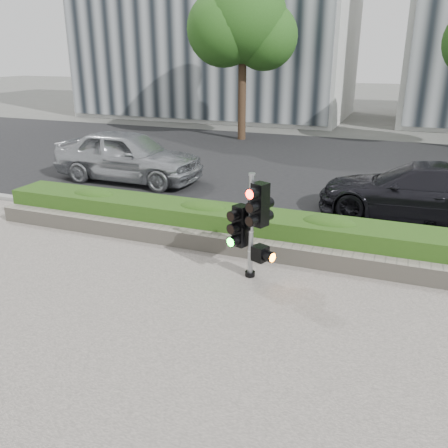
# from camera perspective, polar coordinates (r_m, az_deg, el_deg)

# --- Properties ---
(ground) EXTENTS (120.00, 120.00, 0.00)m
(ground) POSITION_cam_1_polar(r_m,az_deg,el_deg) (7.88, -1.93, -9.16)
(ground) COLOR #51514C
(ground) RESTS_ON ground
(sidewalk) EXTENTS (16.00, 11.00, 0.03)m
(sidewalk) POSITION_cam_1_polar(r_m,az_deg,el_deg) (6.05, -11.84, -19.67)
(sidewalk) COLOR #9E9389
(sidewalk) RESTS_ON ground
(road) EXTENTS (60.00, 13.00, 0.02)m
(road) POSITION_cam_1_polar(r_m,az_deg,el_deg) (16.97, 11.53, 6.58)
(road) COLOR black
(road) RESTS_ON ground
(curb) EXTENTS (60.00, 0.25, 0.12)m
(curb) POSITION_cam_1_polar(r_m,az_deg,el_deg) (10.55, 4.80, -1.05)
(curb) COLOR gray
(curb) RESTS_ON ground
(stone_wall) EXTENTS (12.00, 0.32, 0.34)m
(stone_wall) POSITION_cam_1_polar(r_m,az_deg,el_deg) (9.39, 2.62, -2.81)
(stone_wall) COLOR gray
(stone_wall) RESTS_ON sidewalk
(hedge) EXTENTS (12.00, 1.00, 0.68)m
(hedge) POSITION_cam_1_polar(r_m,az_deg,el_deg) (9.90, 3.85, -0.54)
(hedge) COLOR #497223
(hedge) RESTS_ON sidewalk
(tree_left) EXTENTS (4.61, 4.03, 7.34)m
(tree_left) POSITION_cam_1_polar(r_m,az_deg,el_deg) (22.13, 2.31, 23.13)
(tree_left) COLOR black
(tree_left) RESTS_ON ground
(traffic_signal) EXTENTS (0.71, 0.60, 1.91)m
(traffic_signal) POSITION_cam_1_polar(r_m,az_deg,el_deg) (8.20, 3.54, 0.35)
(traffic_signal) COLOR black
(traffic_signal) RESTS_ON sidewalk
(car_silver) EXTENTS (4.68, 1.94, 1.59)m
(car_silver) POSITION_cam_1_polar(r_m,az_deg,el_deg) (15.10, -11.47, 8.06)
(car_silver) COLOR #A5A7AC
(car_silver) RESTS_ON road
(car_dark) EXTENTS (4.74, 2.02, 1.36)m
(car_dark) POSITION_cam_1_polar(r_m,az_deg,el_deg) (12.27, 22.46, 3.66)
(car_dark) COLOR black
(car_dark) RESTS_ON road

